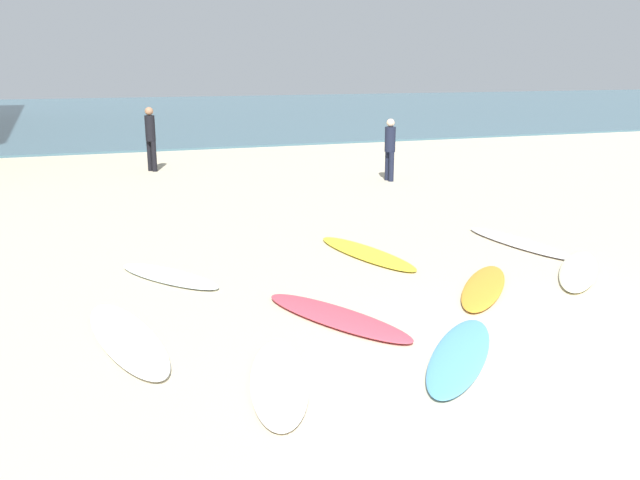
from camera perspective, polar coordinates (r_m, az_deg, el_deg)
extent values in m
cube|color=#426675|center=(44.47, -13.96, 10.57)|extent=(120.00, 40.00, 0.08)
ellipsoid|color=white|center=(9.83, -12.80, -3.02)|extent=(1.52, 1.90, 0.08)
ellipsoid|color=#EAE9BD|center=(10.57, 21.27, -2.41)|extent=(1.94, 1.98, 0.08)
ellipsoid|color=#DF4456|center=(8.08, 1.42, -6.57)|extent=(1.51, 2.28, 0.08)
ellipsoid|color=orange|center=(9.39, 13.85, -3.93)|extent=(1.75, 1.91, 0.08)
ellipsoid|color=yellow|center=(10.79, 3.98, -1.12)|extent=(1.10, 2.47, 0.06)
ellipsoid|color=#529DD2|center=(7.22, 11.87, -9.59)|extent=(1.80, 1.95, 0.08)
ellipsoid|color=silver|center=(6.58, -3.52, -11.89)|extent=(1.04, 2.02, 0.07)
ellipsoid|color=white|center=(7.78, -16.19, -8.04)|extent=(1.04, 2.51, 0.09)
ellipsoid|color=white|center=(11.86, 16.68, -0.21)|extent=(0.87, 2.47, 0.08)
cylinder|color=black|center=(19.96, -14.37, 6.99)|extent=(0.14, 0.14, 0.87)
cylinder|color=black|center=(19.80, -14.01, 6.95)|extent=(0.14, 0.14, 0.87)
cylinder|color=black|center=(19.79, -14.34, 9.25)|extent=(0.39, 0.39, 0.72)
sphere|color=#9E7051|center=(19.76, -14.43, 10.63)|extent=(0.23, 0.23, 0.23)
cylinder|color=#191E33|center=(17.84, 5.80, 6.34)|extent=(0.14, 0.14, 0.77)
cylinder|color=#191E33|center=(17.67, 6.12, 6.25)|extent=(0.14, 0.14, 0.77)
cylinder|color=#191E33|center=(17.67, 6.02, 8.57)|extent=(0.30, 0.30, 0.64)
sphere|color=beige|center=(17.63, 6.06, 9.94)|extent=(0.21, 0.21, 0.21)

